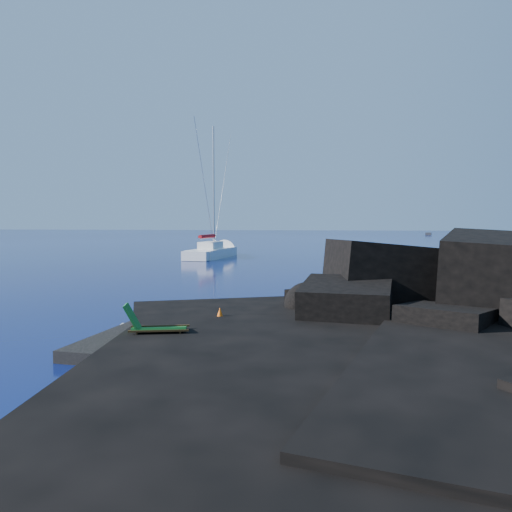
{
  "coord_description": "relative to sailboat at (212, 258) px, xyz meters",
  "views": [
    {
      "loc": [
        7.43,
        -14.45,
        3.89
      ],
      "look_at": [
        3.44,
        12.22,
        2.0
      ],
      "focal_mm": 35.0,
      "sensor_mm": 36.0,
      "label": 1
    }
  ],
  "objects": [
    {
      "name": "sunbather",
      "position": [
        8.84,
        -36.26,
        0.52
      ],
      "size": [
        1.65,
        0.41,
        0.22
      ],
      "primitive_type": null,
      "rotation": [
        0.0,
        0.0,
        0.0
      ],
      "color": "tan",
      "rests_on": "towel"
    },
    {
      "name": "sailboat",
      "position": [
        0.0,
        0.0,
        0.0
      ],
      "size": [
        4.32,
        13.62,
        14.04
      ],
      "primitive_type": null,
      "rotation": [
        0.0,
        0.0,
        -0.11
      ],
      "color": "white",
      "rests_on": "ground"
    },
    {
      "name": "deck_chair",
      "position": [
        7.51,
        -37.91,
        0.96
      ],
      "size": [
        1.93,
        1.2,
        1.23
      ],
      "primitive_type": null,
      "rotation": [
        0.0,
        0.0,
        0.25
      ],
      "color": "#166524",
      "rests_on": "beach"
    },
    {
      "name": "ground",
      "position": [
        5.04,
        -37.38,
        0.0
      ],
      "size": [
        400.0,
        400.0,
        0.0
      ],
      "primitive_type": "plane",
      "color": "#030332",
      "rests_on": "ground"
    },
    {
      "name": "distant_boat_b",
      "position": [
        50.51,
        87.07,
        0.0
      ],
      "size": [
        2.57,
        5.37,
        0.69
      ],
      "primitive_type": "cube",
      "rotation": [
        0.0,
        0.0,
        -0.19
      ],
      "color": "#25262A",
      "rests_on": "ground"
    },
    {
      "name": "headland",
      "position": [
        18.04,
        -34.38,
        0.0
      ],
      "size": [
        24.0,
        24.0,
        3.6
      ],
      "primitive_type": null,
      "color": "black",
      "rests_on": "ground"
    },
    {
      "name": "marker_cone",
      "position": [
        8.73,
        -35.25,
        0.64
      ],
      "size": [
        0.39,
        0.39,
        0.58
      ],
      "primitive_type": "cone",
      "rotation": [
        0.0,
        0.0,
        0.03
      ],
      "color": "#FF630D",
      "rests_on": "beach"
    },
    {
      "name": "towel",
      "position": [
        8.84,
        -36.26,
        0.38
      ],
      "size": [
        2.11,
        1.01,
        0.06
      ],
      "primitive_type": "cube",
      "rotation": [
        0.0,
        0.0,
        0.0
      ],
      "color": "white",
      "rests_on": "beach"
    },
    {
      "name": "distant_boat_a",
      "position": [
        39.88,
        94.84,
        0.0
      ],
      "size": [
        2.55,
        5.21,
        0.67
      ],
      "primitive_type": "cube",
      "rotation": [
        0.0,
        0.0,
        -0.21
      ],
      "color": "#28292E",
      "rests_on": "ground"
    },
    {
      "name": "beach",
      "position": [
        9.54,
        -36.88,
        0.0
      ],
      "size": [
        9.08,
        6.86,
        0.7
      ],
      "primitive_type": "cube",
      "rotation": [
        0.0,
        0.0,
        -0.1
      ],
      "color": "black",
      "rests_on": "ground"
    },
    {
      "name": "surf_foam",
      "position": [
        10.04,
        -32.38,
        0.0
      ],
      "size": [
        10.0,
        8.0,
        0.06
      ],
      "primitive_type": null,
      "color": "white",
      "rests_on": "ground"
    }
  ]
}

